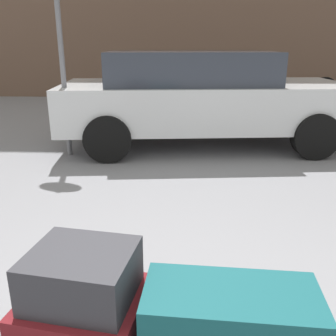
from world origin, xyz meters
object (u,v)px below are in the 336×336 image
at_px(suitcase_maroon_rear_right, 86,318).
at_px(duffel_bag_charcoal_topmost_pile, 82,274).
at_px(parked_car, 201,96).
at_px(no_parking_sign, 60,38).
at_px(duffel_bag_teal_center, 230,327).
at_px(bollard_kerb_near, 284,99).

distance_m(suitcase_maroon_rear_right, duffel_bag_charcoal_topmost_pile, 0.21).
bearing_deg(parked_car, no_parking_sign, -160.96).
xyz_separation_m(duffel_bag_teal_center, duffel_bag_charcoal_topmost_pile, (-0.58, 0.08, 0.16)).
relative_size(duffel_bag_charcoal_topmost_pile, no_parking_sign, 0.16).
bearing_deg(suitcase_maroon_rear_right, no_parking_sign, 117.83).
bearing_deg(parked_car, duffel_bag_teal_center, -91.10).
relative_size(duffel_bag_teal_center, parked_car, 0.15).
relative_size(suitcase_maroon_rear_right, duffel_bag_teal_center, 0.73).
height_order(suitcase_maroon_rear_right, duffel_bag_teal_center, duffel_bag_teal_center).
height_order(duffel_bag_teal_center, parked_car, parked_car).
height_order(suitcase_maroon_rear_right, duffel_bag_charcoal_topmost_pile, duffel_bag_charcoal_topmost_pile).
xyz_separation_m(bollard_kerb_near, no_parking_sign, (-3.98, -3.70, 1.30)).
bearing_deg(duffel_bag_charcoal_topmost_pile, suitcase_maroon_rear_right, 0.00).
bearing_deg(parked_car, suitcase_maroon_rear_right, -98.42).
bearing_deg(duffel_bag_charcoal_topmost_pile, duffel_bag_teal_center, 1.33).
relative_size(duffel_bag_teal_center, bollard_kerb_near, 1.11).
height_order(suitcase_maroon_rear_right, parked_car, parked_car).
bearing_deg(suitcase_maroon_rear_right, parked_car, 91.77).
distance_m(bollard_kerb_near, no_parking_sign, 5.59).
xyz_separation_m(duffel_bag_teal_center, bollard_kerb_near, (2.17, 7.66, -0.20)).
height_order(duffel_bag_teal_center, no_parking_sign, no_parking_sign).
bearing_deg(no_parking_sign, bollard_kerb_near, 42.93).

